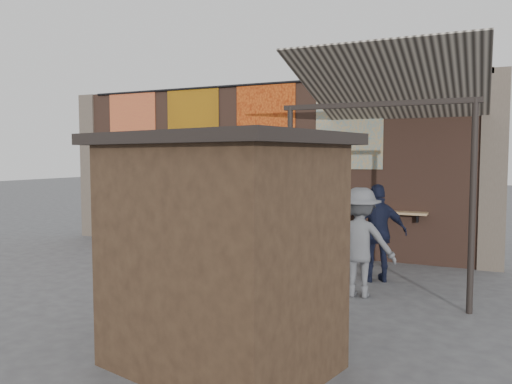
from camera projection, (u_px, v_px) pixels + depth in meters
ground at (201, 272)px, 9.85m from camera, size 70.00×70.00×0.00m
brick_wall at (258, 168)px, 12.15m from camera, size 10.00×0.40×4.00m
pier_left at (93, 166)px, 14.32m from camera, size 0.50×0.50×4.00m
pier_right at (494, 170)px, 9.98m from camera, size 0.50×0.50×4.00m
eating_counter at (251, 206)px, 11.88m from camera, size 8.00×0.32×0.05m
shelf_box at (295, 202)px, 11.38m from camera, size 0.60×0.28×0.24m
tapestry_redgold at (132, 129)px, 13.38m from camera, size 1.50×0.02×2.00m
tapestry_sun at (193, 128)px, 12.59m from camera, size 1.50×0.02×2.00m
tapestry_orange at (265, 126)px, 11.75m from camera, size 1.50×0.02×2.00m
tapestry_multi at (349, 123)px, 10.92m from camera, size 1.50×0.02×2.00m
hang_rail at (254, 84)px, 11.80m from camera, size 9.50×0.06×0.06m
scooter_stool_0 at (142, 229)px, 12.82m from camera, size 0.39×0.87×0.83m
scooter_stool_1 at (160, 229)px, 12.69m from camera, size 0.40×0.89×0.85m
scooter_stool_2 at (179, 233)px, 12.37m from camera, size 0.35×0.78×0.74m
scooter_stool_3 at (200, 234)px, 12.11m from camera, size 0.37×0.83×0.79m
scooter_stool_4 at (219, 238)px, 11.88m from camera, size 0.32×0.72×0.68m
scooter_stool_5 at (242, 239)px, 11.65m from camera, size 0.33×0.73×0.70m
scooter_stool_6 at (267, 239)px, 11.42m from camera, size 0.36×0.80×0.76m
scooter_stool_7 at (290, 240)px, 11.15m from camera, size 0.39×0.86×0.82m
diner_left at (139, 212)px, 12.13m from camera, size 0.76×0.59×1.85m
diner_right at (187, 212)px, 12.14m from camera, size 1.08×0.96×1.84m
shopper_navy at (378, 233)px, 9.06m from camera, size 1.13×0.83×1.78m
shopper_grey at (360, 242)px, 8.11m from camera, size 1.18×0.72×1.78m
shopper_tan at (289, 229)px, 10.36m from camera, size 0.87×0.72×1.53m
market_stall at (220, 257)px, 5.35m from camera, size 2.54×2.13×2.41m
stall_roof at (220, 139)px, 5.26m from camera, size 2.86×2.43×0.12m
stall_sign at (268, 201)px, 5.99m from camera, size 1.18×0.31×0.50m
stall_shelf at (268, 272)px, 6.06m from camera, size 1.82×0.52×0.06m
awning_canvas at (393, 86)px, 8.95m from camera, size 3.20×3.28×0.97m
awning_ledger at (406, 76)px, 10.36m from camera, size 3.30×0.08×0.12m
awning_header at (376, 104)px, 7.62m from camera, size 3.00×0.08×0.08m
awning_post_left at (290, 200)px, 8.32m from camera, size 0.09×0.09×3.10m
awning_post_right at (472, 208)px, 7.15m from camera, size 0.09×0.09×3.10m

